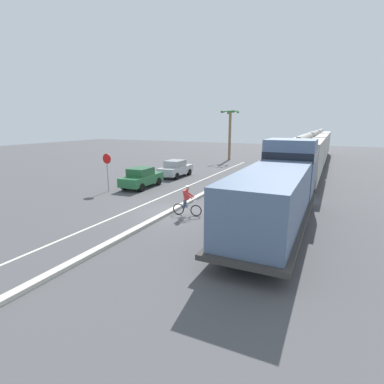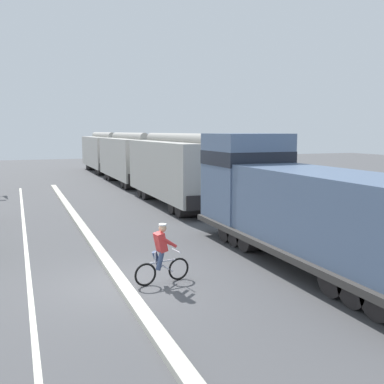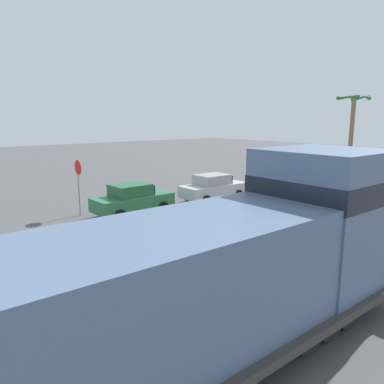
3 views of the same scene
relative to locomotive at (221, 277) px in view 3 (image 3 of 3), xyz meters
name	(u,v)px [view 3 (image 3 of 3)]	position (x,y,z in m)	size (l,w,h in m)	color
ground_plane	(90,271)	(-6.01, -0.24, -1.80)	(120.00, 120.00, 0.00)	#4C4C4F
median_curb	(222,234)	(-6.01, 5.76, -1.72)	(0.36, 36.00, 0.16)	beige
lane_stripe	(188,223)	(-8.41, 5.76, -1.79)	(0.14, 36.00, 0.01)	silver
locomotive	(221,277)	(0.00, 0.00, 0.00)	(3.10, 11.61, 4.20)	slate
parked_car_green	(133,199)	(-11.54, 4.58, -0.98)	(1.96, 4.26, 1.62)	#286B3D
parked_car_silver	(213,187)	(-11.39, 10.08, -0.98)	(1.87, 4.22, 1.62)	#B7BABF
cyclist	(94,259)	(-4.88, -0.57, -0.98)	(1.70, 0.52, 1.71)	black
stop_sign	(78,177)	(-13.05, 2.35, 0.23)	(0.76, 0.08, 2.88)	gray
palm_tree_near	(353,120)	(-11.01, 25.20, 3.03)	(2.30, 2.28, 6.92)	#846647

